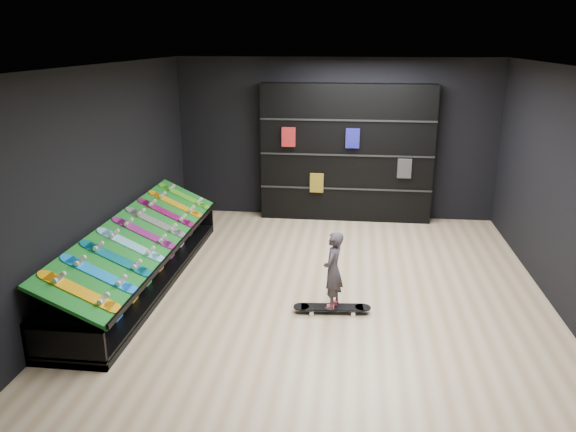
# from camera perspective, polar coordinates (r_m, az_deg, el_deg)

# --- Properties ---
(floor) EXTENTS (6.00, 7.00, 0.01)m
(floor) POSITION_cam_1_polar(r_m,az_deg,el_deg) (7.81, 3.50, -7.59)
(floor) COLOR #C8AF87
(floor) RESTS_ON ground
(ceiling) EXTENTS (6.00, 7.00, 0.01)m
(ceiling) POSITION_cam_1_polar(r_m,az_deg,el_deg) (7.07, 3.96, 14.98)
(ceiling) COLOR white
(ceiling) RESTS_ON ground
(wall_back) EXTENTS (6.00, 0.02, 3.00)m
(wall_back) POSITION_cam_1_polar(r_m,az_deg,el_deg) (10.72, 4.82, 7.78)
(wall_back) COLOR black
(wall_back) RESTS_ON ground
(wall_front) EXTENTS (6.00, 0.02, 3.00)m
(wall_front) POSITION_cam_1_polar(r_m,az_deg,el_deg) (4.01, 0.75, -9.39)
(wall_front) COLOR black
(wall_front) RESTS_ON ground
(wall_left) EXTENTS (0.02, 7.00, 3.00)m
(wall_left) POSITION_cam_1_polar(r_m,az_deg,el_deg) (8.03, -18.22, 3.62)
(wall_left) COLOR black
(wall_left) RESTS_ON ground
(wall_right) EXTENTS (0.02, 7.00, 3.00)m
(wall_right) POSITION_cam_1_polar(r_m,az_deg,el_deg) (7.74, 26.48, 2.14)
(wall_right) COLOR black
(wall_right) RESTS_ON ground
(display_rack) EXTENTS (0.90, 4.50, 0.50)m
(display_rack) POSITION_cam_1_polar(r_m,az_deg,el_deg) (8.23, -14.54, -4.88)
(display_rack) COLOR black
(display_rack) RESTS_ON ground
(turf_ramp) EXTENTS (0.92, 4.50, 0.46)m
(turf_ramp) POSITION_cam_1_polar(r_m,az_deg,el_deg) (8.05, -14.46, -1.87)
(turf_ramp) COLOR #0E5D17
(turf_ramp) RESTS_ON display_rack
(back_shelving) EXTENTS (3.18, 0.37, 2.55)m
(back_shelving) POSITION_cam_1_polar(r_m,az_deg,el_deg) (10.58, 5.95, 6.37)
(back_shelving) COLOR black
(back_shelving) RESTS_ON ground
(floor_skateboard) EXTENTS (1.00, 0.31, 0.09)m
(floor_skateboard) POSITION_cam_1_polar(r_m,az_deg,el_deg) (7.22, 4.49, -9.49)
(floor_skateboard) COLOR black
(floor_skateboard) RESTS_ON ground
(child) EXTENTS (0.21, 0.26, 0.60)m
(child) POSITION_cam_1_polar(r_m,az_deg,el_deg) (7.06, 4.56, -6.97)
(child) COLOR black
(child) RESTS_ON floor_skateboard
(display_board_0) EXTENTS (0.93, 0.22, 0.50)m
(display_board_0) POSITION_cam_1_polar(r_m,az_deg,el_deg) (6.44, -20.39, -7.21)
(display_board_0) COLOR yellow
(display_board_0) RESTS_ON turf_ramp
(display_board_1) EXTENTS (0.93, 0.22, 0.50)m
(display_board_1) POSITION_cam_1_polar(r_m,az_deg,el_deg) (6.82, -18.62, -5.60)
(display_board_1) COLOR blue
(display_board_1) RESTS_ON turf_ramp
(display_board_2) EXTENTS (0.93, 0.22, 0.50)m
(display_board_2) POSITION_cam_1_polar(r_m,az_deg,el_deg) (7.22, -17.04, -4.15)
(display_board_2) COLOR #0C8C99
(display_board_2) RESTS_ON turf_ramp
(display_board_3) EXTENTS (0.93, 0.22, 0.50)m
(display_board_3) POSITION_cam_1_polar(r_m,az_deg,el_deg) (7.63, -15.64, -2.86)
(display_board_3) COLOR #0CB2E5
(display_board_3) RESTS_ON turf_ramp
(display_board_4) EXTENTS (0.93, 0.22, 0.50)m
(display_board_4) POSITION_cam_1_polar(r_m,az_deg,el_deg) (8.04, -14.39, -1.69)
(display_board_4) COLOR #2626BF
(display_board_4) RESTS_ON turf_ramp
(display_board_5) EXTENTS (0.93, 0.22, 0.50)m
(display_board_5) POSITION_cam_1_polar(r_m,az_deg,el_deg) (8.46, -13.26, -0.64)
(display_board_5) COLOR black
(display_board_5) RESTS_ON turf_ramp
(display_board_6) EXTENTS (0.93, 0.22, 0.50)m
(display_board_6) POSITION_cam_1_polar(r_m,az_deg,el_deg) (8.89, -12.23, 0.31)
(display_board_6) COLOR #E5198C
(display_board_6) RESTS_ON turf_ramp
(display_board_7) EXTENTS (0.93, 0.22, 0.50)m
(display_board_7) POSITION_cam_1_polar(r_m,az_deg,el_deg) (9.32, -11.31, 1.18)
(display_board_7) COLOR orange
(display_board_7) RESTS_ON turf_ramp
(display_board_8) EXTENTS (0.93, 0.22, 0.50)m
(display_board_8) POSITION_cam_1_polar(r_m,az_deg,el_deg) (9.75, -10.46, 1.97)
(display_board_8) COLOR green
(display_board_8) RESTS_ON turf_ramp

